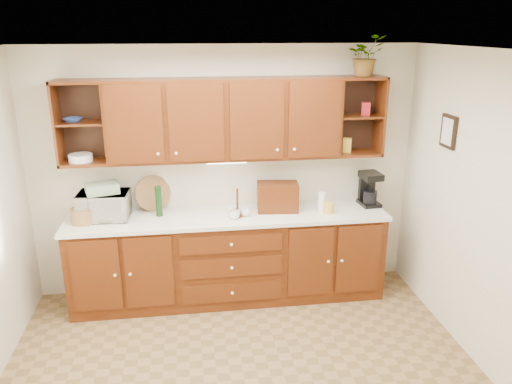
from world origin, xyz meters
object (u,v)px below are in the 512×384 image
object	(u,v)px
microwave	(104,206)
bread_box	(278,197)
potted_plant	(365,56)
coffee_maker	(369,189)

from	to	relation	value
microwave	bread_box	xyz separation A→B (m)	(1.74, -0.00, 0.01)
microwave	potted_plant	world-z (taller)	potted_plant
microwave	bread_box	world-z (taller)	bread_box
microwave	coffee_maker	distance (m)	2.75
bread_box	coffee_maker	bearing A→B (deg)	8.34
microwave	coffee_maker	bearing A→B (deg)	4.61
microwave	bread_box	bearing A→B (deg)	3.68
bread_box	coffee_maker	xyz separation A→B (m)	(1.00, 0.04, 0.03)
microwave	potted_plant	xyz separation A→B (m)	(2.60, 0.04, 1.41)
coffee_maker	microwave	bearing A→B (deg)	176.27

